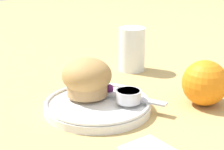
{
  "coord_description": "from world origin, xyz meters",
  "views": [
    {
      "loc": [
        0.51,
        -0.34,
        0.28
      ],
      "look_at": [
        -0.01,
        0.04,
        0.06
      ],
      "focal_mm": 60.0,
      "sensor_mm": 36.0,
      "label": 1
    }
  ],
  "objects": [
    {
      "name": "berry_pair",
      "position": [
        -0.02,
        0.04,
        0.03
      ],
      "size": [
        0.03,
        0.02,
        0.02
      ],
      "color": "#4C194C",
      "rests_on": "plate"
    },
    {
      "name": "orange_fruit",
      "position": [
        0.1,
        0.17,
        0.04
      ],
      "size": [
        0.08,
        0.08,
        0.08
      ],
      "color": "orange",
      "rests_on": "ground_plane"
    },
    {
      "name": "ground_plane",
      "position": [
        0.0,
        0.0,
        0.0
      ],
      "size": [
        3.0,
        3.0,
        0.0
      ],
      "primitive_type": "plane",
      "color": "tan"
    },
    {
      "name": "muffin",
      "position": [
        -0.03,
        0.0,
        0.05
      ],
      "size": [
        0.09,
        0.09,
        0.07
      ],
      "color": "tan",
      "rests_on": "plate"
    },
    {
      "name": "butter_knife",
      "position": [
        0.02,
        0.05,
        0.02
      ],
      "size": [
        0.16,
        0.08,
        0.0
      ],
      "rotation": [
        0.0,
        0.0,
        0.43
      ],
      "color": "#B7B7BC",
      "rests_on": "plate"
    },
    {
      "name": "plate",
      "position": [
        0.01,
        -0.0,
        0.01
      ],
      "size": [
        0.19,
        0.19,
        0.02
      ],
      "color": "white",
      "rests_on": "ground_plane"
    },
    {
      "name": "juice_glass",
      "position": [
        -0.14,
        0.2,
        0.05
      ],
      "size": [
        0.06,
        0.06,
        0.1
      ],
      "color": "silver",
      "rests_on": "ground_plane"
    },
    {
      "name": "cream_ramekin",
      "position": [
        0.04,
        0.04,
        0.03
      ],
      "size": [
        0.04,
        0.04,
        0.02
      ],
      "color": "silver",
      "rests_on": "plate"
    }
  ]
}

